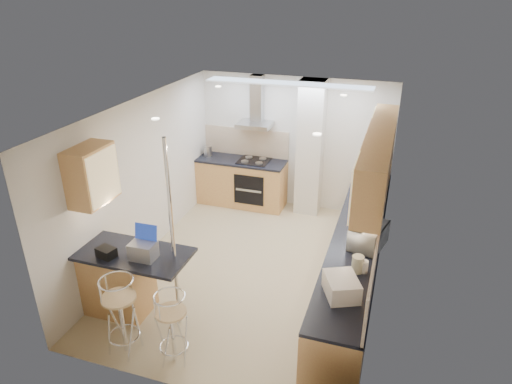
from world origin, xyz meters
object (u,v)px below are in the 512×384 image
(microwave, at_px, (368,236))
(bar_stool_near, at_px, (121,316))
(laptop, at_px, (143,251))
(bread_bin, at_px, (341,286))
(bar_stool_end, at_px, (172,328))

(microwave, bearing_deg, bar_stool_near, 138.51)
(microwave, height_order, bar_stool_near, microwave)
(laptop, distance_m, bar_stool_near, 0.79)
(laptop, relative_size, bread_bin, 0.74)
(bar_stool_near, bearing_deg, laptop, 71.52)
(microwave, xyz_separation_m, bar_stool_near, (-2.57, -1.75, -0.56))
(bar_stool_near, relative_size, bread_bin, 2.47)
(bar_stool_end, distance_m, bread_bin, 1.95)
(laptop, distance_m, bread_bin, 2.39)
(laptop, height_order, bar_stool_near, laptop)
(microwave, relative_size, bar_stool_near, 0.54)
(laptop, bearing_deg, bread_bin, 0.05)
(bar_stool_near, height_order, bread_bin, bread_bin)
(bar_stool_near, distance_m, bread_bin, 2.53)
(bar_stool_near, bearing_deg, bread_bin, -3.27)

